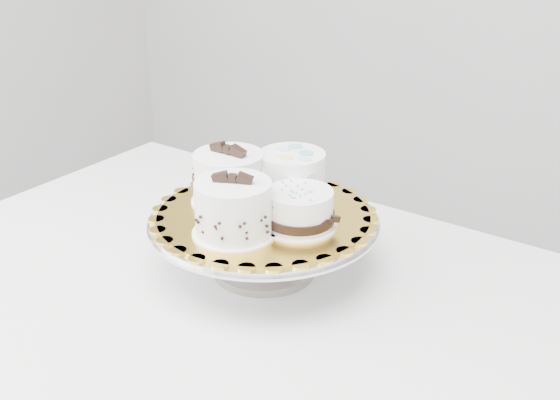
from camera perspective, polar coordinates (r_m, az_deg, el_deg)
The scene contains 7 objects.
table at distance 1.13m, azimuth -3.02°, elevation -10.51°, with size 1.17×0.81×0.75m.
cake_stand at distance 1.08m, azimuth -1.32°, elevation -2.76°, with size 0.35×0.35×0.10m.
cake_board at distance 1.07m, azimuth -1.33°, elevation -1.22°, with size 0.32×0.32×0.00m, color yellow.
cake_swirl at distance 0.99m, azimuth -3.80°, elevation -0.77°, with size 0.14×0.14×0.10m.
cake_banded at distance 1.10m, azimuth -4.17°, elevation 1.66°, with size 0.12×0.12×0.10m.
cake_dots at distance 1.10m, azimuth 0.97°, elevation 2.00°, with size 0.13×0.13×0.08m.
cake_ribbon at distance 1.02m, azimuth 1.64°, elevation -0.84°, with size 0.12×0.12×0.06m.
Camera 1 is at (0.44, -0.57, 1.32)m, focal length 45.00 mm.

